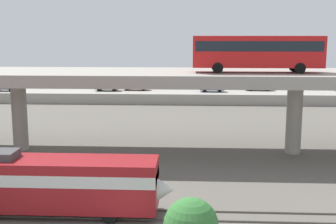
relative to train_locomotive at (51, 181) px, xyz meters
The scene contains 13 objects.
rail_strip_near 5.88m from the train_locomotive, ahead, with size 110.00×0.12×0.12m, color #59544C.
rail_strip_far 5.88m from the train_locomotive, ahead, with size 110.00×0.12×0.12m, color #59544C.
train_locomotive is the anchor object (origin of this frame).
highway_overpass 17.62m from the train_locomotive, 71.27° to the left, with size 96.00×10.04×7.98m.
transit_bus_on_overpass 22.79m from the train_locomotive, 45.06° to the left, with size 12.00×2.68×3.40m.
pier_parking_lot 51.30m from the train_locomotive, 83.93° to the left, with size 77.70×11.54×1.73m, color #9E998E.
parked_car_0 50.60m from the train_locomotive, 75.58° to the left, with size 4.12×1.82×1.50m.
parked_car_1 55.94m from the train_locomotive, 107.74° to the left, with size 4.65×1.99×1.50m.
parked_car_2 49.62m from the train_locomotive, 96.49° to the left, with size 4.22×1.96×1.50m.
parked_car_3 53.49m from the train_locomotive, 115.87° to the left, with size 4.48×1.83×1.50m.
parked_car_4 55.28m from the train_locomotive, 67.90° to the left, with size 4.64×1.86×1.50m.
parked_car_6 50.51m from the train_locomotive, 90.89° to the left, with size 4.49×1.85×1.50m.
harbor_water 74.23m from the train_locomotive, 85.81° to the left, with size 140.00×36.00×0.01m, color #2D5170.
Camera 1 is at (3.57, -23.09, 11.61)m, focal length 47.67 mm.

